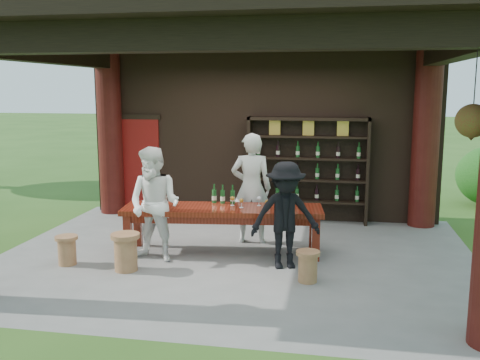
% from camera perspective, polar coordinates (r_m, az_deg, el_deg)
% --- Properties ---
extents(ground, '(90.00, 90.00, 0.00)m').
position_cam_1_polar(ground, '(8.47, -0.49, -8.15)').
color(ground, '#2D5119').
rests_on(ground, ground).
extents(pavilion, '(7.50, 6.00, 3.60)m').
position_cam_1_polar(pavilion, '(8.49, -0.05, 6.57)').
color(pavilion, slate).
rests_on(pavilion, ground).
extents(wine_shelf, '(2.34, 0.36, 2.06)m').
position_cam_1_polar(wine_shelf, '(10.49, 7.20, 1.08)').
color(wine_shelf, black).
rests_on(wine_shelf, ground).
extents(tasting_table, '(3.21, 1.17, 0.75)m').
position_cam_1_polar(tasting_table, '(8.48, -1.87, -3.69)').
color(tasting_table, '#59190C').
rests_on(tasting_table, ground).
extents(stool_near_left, '(0.42, 0.42, 0.55)m').
position_cam_1_polar(stool_near_left, '(7.93, -12.09, -7.42)').
color(stool_near_left, brown).
rests_on(stool_near_left, ground).
extents(stool_near_right, '(0.33, 0.33, 0.43)m').
position_cam_1_polar(stool_near_right, '(7.40, 7.25, -9.04)').
color(stool_near_right, brown).
rests_on(stool_near_right, ground).
extents(stool_far_left, '(0.34, 0.34, 0.44)m').
position_cam_1_polar(stool_far_left, '(8.43, -17.98, -7.06)').
color(stool_far_left, brown).
rests_on(stool_far_left, ground).
extents(host, '(0.74, 0.53, 1.87)m').
position_cam_1_polar(host, '(9.02, 1.22, -0.89)').
color(host, beige).
rests_on(host, ground).
extents(guest_woman, '(0.96, 0.81, 1.74)m').
position_cam_1_polar(guest_woman, '(8.18, -9.09, -2.60)').
color(guest_woman, white).
rests_on(guest_woman, ground).
extents(guest_man, '(1.14, 0.85, 1.57)m').
position_cam_1_polar(guest_man, '(7.79, 4.86, -3.78)').
color(guest_man, black).
rests_on(guest_man, ground).
extents(table_bottles, '(0.39, 0.10, 0.31)m').
position_cam_1_polar(table_bottles, '(8.71, -1.81, -1.49)').
color(table_bottles, '#194C1E').
rests_on(table_bottles, tasting_table).
extents(table_glasses, '(0.98, 0.30, 0.15)m').
position_cam_1_polar(table_glasses, '(8.43, 2.38, -2.42)').
color(table_glasses, silver).
rests_on(table_glasses, tasting_table).
extents(napkin_basket, '(0.28, 0.21, 0.14)m').
position_cam_1_polar(napkin_basket, '(8.62, -8.74, -2.29)').
color(napkin_basket, '#BF6672').
rests_on(napkin_basket, tasting_table).
extents(shrubs, '(14.03, 8.27, 1.36)m').
position_cam_1_polar(shrubs, '(9.28, 16.55, -3.49)').
color(shrubs, '#194C14').
rests_on(shrubs, ground).
extents(trees, '(21.84, 10.70, 4.80)m').
position_cam_1_polar(trees, '(9.56, 20.82, 13.72)').
color(trees, '#3F2819').
rests_on(trees, ground).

